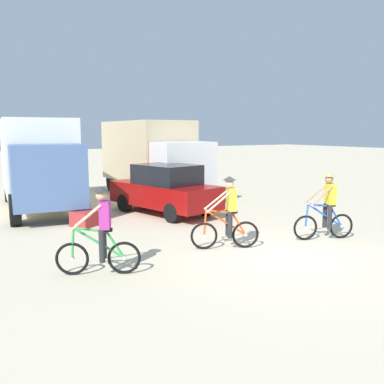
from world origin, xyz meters
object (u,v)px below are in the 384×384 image
at_px(cyclist_orange_shirt, 100,234).
at_px(cyclist_near_camera, 326,208).
at_px(box_truck_tan_camper, 152,155).
at_px(cyclist_cowboy_hat, 227,215).
at_px(sedan_parked, 165,189).
at_px(supply_crate, 86,218).
at_px(box_truck_white_box, 39,159).

height_order(cyclist_orange_shirt, cyclist_near_camera, same).
relative_size(box_truck_tan_camper, cyclist_cowboy_hat, 3.73).
bearing_deg(sedan_parked, supply_crate, -173.37).
bearing_deg(sedan_parked, cyclist_cowboy_hat, -99.51).
distance_m(cyclist_orange_shirt, cyclist_near_camera, 6.16).
bearing_deg(box_truck_white_box, sedan_parked, -44.18).
distance_m(cyclist_near_camera, supply_crate, 7.13).
height_order(cyclist_cowboy_hat, cyclist_near_camera, same).
bearing_deg(cyclist_orange_shirt, sedan_parked, 49.74).
height_order(box_truck_tan_camper, sedan_parked, box_truck_tan_camper).
distance_m(cyclist_cowboy_hat, cyclist_near_camera, 2.89).
bearing_deg(supply_crate, cyclist_near_camera, -45.21).
xyz_separation_m(cyclist_orange_shirt, cyclist_near_camera, (6.13, -0.53, 0.00)).
distance_m(sedan_parked, supply_crate, 3.07).
distance_m(cyclist_cowboy_hat, supply_crate, 4.91).
distance_m(sedan_parked, cyclist_near_camera, 5.75).
bearing_deg(box_truck_white_box, cyclist_cowboy_hat, -71.50).
distance_m(cyclist_orange_shirt, supply_crate, 4.69).
relative_size(box_truck_white_box, cyclist_cowboy_hat, 3.83).
height_order(cyclist_orange_shirt, cyclist_cowboy_hat, same).
bearing_deg(cyclist_orange_shirt, supply_crate, 75.92).
bearing_deg(box_truck_tan_camper, cyclist_orange_shirt, -122.47).
xyz_separation_m(cyclist_orange_shirt, supply_crate, (1.13, 4.51, -0.61)).
distance_m(box_truck_white_box, cyclist_orange_shirt, 8.34).
distance_m(sedan_parked, cyclist_orange_shirt, 6.37).
bearing_deg(box_truck_tan_camper, cyclist_cowboy_hat, -104.67).
height_order(cyclist_near_camera, supply_crate, cyclist_near_camera).
distance_m(box_truck_white_box, cyclist_cowboy_hat, 8.60).
xyz_separation_m(box_truck_tan_camper, cyclist_cowboy_hat, (-2.25, -8.61, -1.03)).
relative_size(cyclist_cowboy_hat, supply_crate, 2.53).
height_order(cyclist_orange_shirt, supply_crate, cyclist_orange_shirt).
xyz_separation_m(box_truck_white_box, cyclist_orange_shirt, (-0.62, -8.26, -1.03)).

